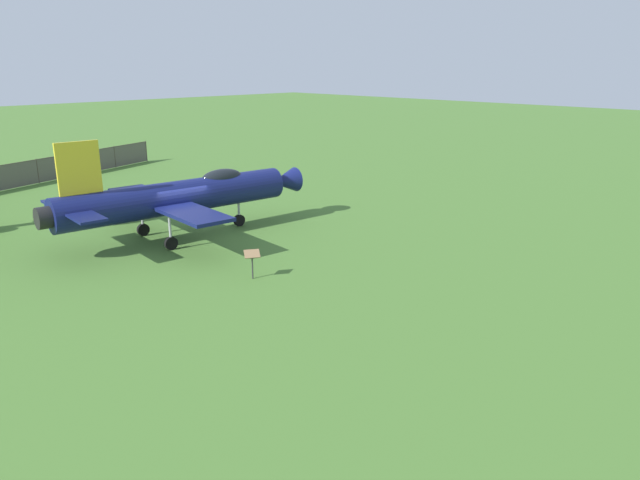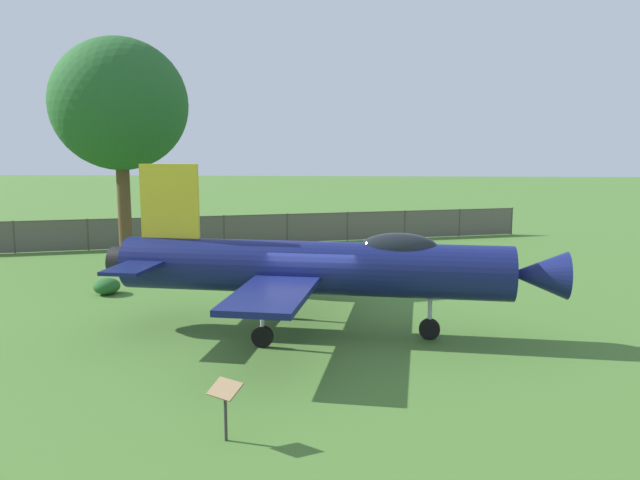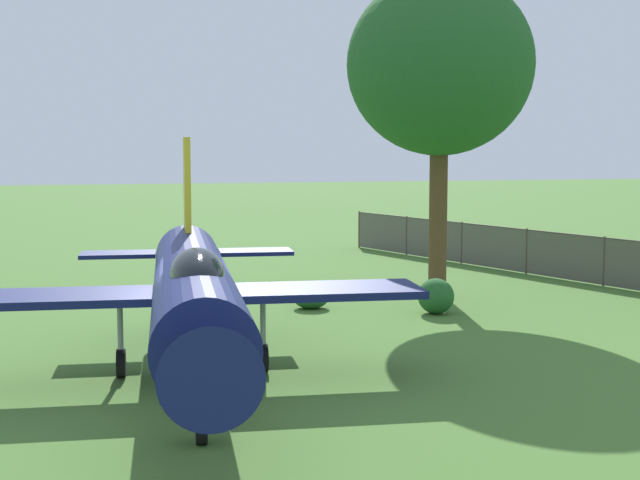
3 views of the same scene
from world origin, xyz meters
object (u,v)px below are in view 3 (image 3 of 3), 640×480
(shade_tree, at_px, (440,66))
(shrub_by_tree, at_px, (436,296))
(display_jet, at_px, (194,290))
(shrub_near_fence, at_px, (311,298))

(shade_tree, height_order, shrub_by_tree, shade_tree)
(shade_tree, bearing_deg, shrub_by_tree, 67.18)
(display_jet, distance_m, shrub_by_tree, 10.32)
(display_jet, bearing_deg, shade_tree, 142.04)
(display_jet, relative_size, shade_tree, 1.33)
(shade_tree, distance_m, shrub_near_fence, 8.23)
(shade_tree, bearing_deg, shrub_near_fence, 11.71)
(shade_tree, bearing_deg, display_jet, 46.77)
(shrub_near_fence, bearing_deg, shade_tree, -168.29)
(shrub_near_fence, height_order, shrub_by_tree, shrub_by_tree)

